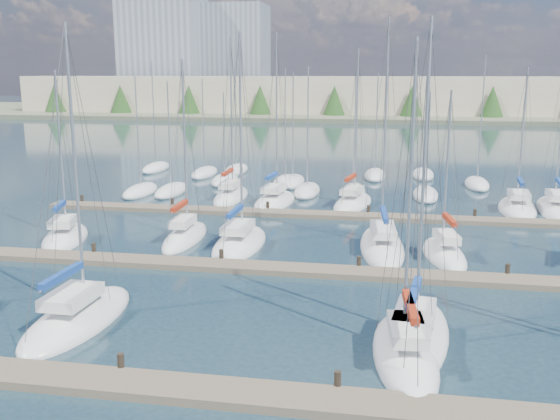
% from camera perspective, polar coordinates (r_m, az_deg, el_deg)
% --- Properties ---
extents(ground, '(400.00, 400.00, 0.00)m').
position_cam_1_polar(ground, '(77.93, 5.94, 4.32)').
color(ground, '#223844').
rests_on(ground, ground).
extents(dock_near, '(44.00, 1.93, 1.10)m').
position_cam_1_polar(dock_near, '(22.52, -5.56, -16.26)').
color(dock_near, '#6B5E4C').
rests_on(dock_near, ground).
extents(dock_mid, '(44.00, 1.93, 1.10)m').
position_cam_1_polar(dock_mid, '(35.13, 0.58, -5.44)').
color(dock_mid, '#6B5E4C').
rests_on(dock_mid, ground).
extents(dock_far, '(44.00, 1.93, 1.10)m').
position_cam_1_polar(dock_far, '(48.51, 3.31, -0.42)').
color(dock_far, '#6B5E4C').
rests_on(dock_far, ground).
extents(sailboat_n, '(2.57, 8.23, 14.75)m').
position_cam_1_polar(sailboat_n, '(55.58, -4.51, 1.27)').
color(sailboat_n, white).
rests_on(sailboat_n, ground).
extents(sailboat_e, '(3.89, 9.02, 13.82)m').
position_cam_1_polar(sailboat_e, '(27.06, 12.18, -11.28)').
color(sailboat_e, white).
rests_on(sailboat_e, ground).
extents(sailboat_k, '(3.45, 10.21, 14.99)m').
position_cam_1_polar(sailboat_k, '(40.19, 9.30, -3.24)').
color(sailboat_k, white).
rests_on(sailboat_k, ground).
extents(sailboat_h, '(4.47, 7.37, 11.87)m').
position_cam_1_polar(sailboat_h, '(44.06, -19.05, -2.38)').
color(sailboat_h, white).
rests_on(sailboat_h, ground).
extents(sailboat_o, '(3.54, 8.19, 14.89)m').
position_cam_1_polar(sailboat_o, '(53.34, -0.49, 0.83)').
color(sailboat_o, white).
rests_on(sailboat_o, ground).
extents(sailboat_c, '(3.28, 8.34, 13.76)m').
position_cam_1_polar(sailboat_c, '(29.78, -17.99, -9.39)').
color(sailboat_c, white).
rests_on(sailboat_c, ground).
extents(sailboat_i, '(2.33, 7.59, 12.53)m').
position_cam_1_polar(sailboat_i, '(42.21, -8.68, -2.44)').
color(sailboat_i, white).
rests_on(sailboat_i, ground).
extents(sailboat_l, '(3.17, 7.09, 10.72)m').
position_cam_1_polar(sailboat_l, '(39.18, 14.78, -3.91)').
color(sailboat_l, white).
rests_on(sailboat_l, ground).
extents(sailboat_j, '(2.97, 8.46, 14.14)m').
position_cam_1_polar(sailboat_j, '(40.36, -3.71, -3.04)').
color(sailboat_j, white).
rests_on(sailboat_j, ground).
extents(sailboat_r, '(3.85, 9.84, 15.44)m').
position_cam_1_polar(sailboat_r, '(55.16, 23.88, 0.13)').
color(sailboat_r, white).
rests_on(sailboat_r, ground).
extents(sailboat_d, '(3.14, 8.05, 12.97)m').
position_cam_1_polar(sailboat_d, '(25.54, 11.34, -12.73)').
color(sailboat_d, white).
rests_on(sailboat_d, ground).
extents(sailboat_p, '(4.00, 8.34, 13.60)m').
position_cam_1_polar(sailboat_p, '(52.89, 6.67, 0.64)').
color(sailboat_p, white).
rests_on(sailboat_p, ground).
extents(sailboat_q, '(3.75, 8.59, 12.10)m').
position_cam_1_polar(sailboat_q, '(54.24, 20.87, 0.17)').
color(sailboat_q, white).
rests_on(sailboat_q, ground).
extents(distant_boats, '(36.93, 20.75, 13.30)m').
position_cam_1_polar(distant_boats, '(62.44, 0.85, 2.63)').
color(distant_boats, '#9EA0A5').
rests_on(distant_boats, ground).
extents(shoreline, '(400.00, 60.00, 38.00)m').
position_cam_1_polar(shoreline, '(167.82, 3.70, 11.24)').
color(shoreline, '#666B51').
rests_on(shoreline, ground).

